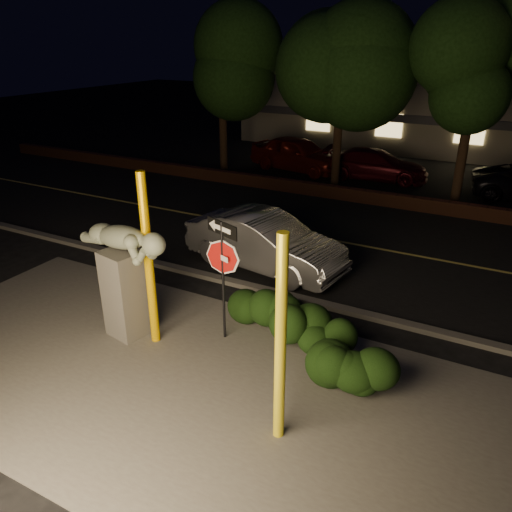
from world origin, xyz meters
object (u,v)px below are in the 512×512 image
at_px(silver_sedan, 265,242).
at_px(parked_car_darkred, 375,165).
at_px(yellow_pole_left, 149,262).
at_px(parked_car_red, 298,154).
at_px(sculpture, 125,267).
at_px(signpost, 223,258).
at_px(yellow_pole_right, 281,343).

relative_size(silver_sedan, parked_car_darkred, 1.00).
relative_size(yellow_pole_left, parked_car_red, 0.78).
height_order(sculpture, parked_car_red, sculpture).
relative_size(yellow_pole_left, signpost, 1.39).
relative_size(signpost, sculpture, 1.02).
distance_m(yellow_pole_right, sculpture, 4.30).
bearing_deg(parked_car_darkred, parked_car_red, 87.66).
distance_m(yellow_pole_left, parked_car_darkred, 15.03).
bearing_deg(sculpture, signpost, 34.57).
bearing_deg(yellow_pole_right, parked_car_darkred, 100.40).
distance_m(yellow_pole_right, parked_car_darkred, 16.55).
bearing_deg(yellow_pole_right, sculpture, 163.35).
xyz_separation_m(silver_sedan, parked_car_red, (-3.57, 10.45, 0.05)).
relative_size(yellow_pole_right, sculpture, 1.36).
xyz_separation_m(signpost, parked_car_darkred, (-0.73, 14.20, -1.21)).
bearing_deg(yellow_pole_left, parked_car_darkred, 88.06).
height_order(yellow_pole_right, silver_sedan, yellow_pole_right).
bearing_deg(sculpture, parked_car_darkred, 96.77).
bearing_deg(sculpture, parked_car_red, 110.92).
distance_m(parked_car_red, parked_car_darkred, 3.71).
bearing_deg(silver_sedan, parked_car_red, 27.94).
distance_m(sculpture, parked_car_red, 15.09).
xyz_separation_m(yellow_pole_right, sculpture, (-4.12, 1.23, -0.17)).
bearing_deg(silver_sedan, yellow_pole_right, -141.88).
bearing_deg(yellow_pole_right, signpost, 137.80).
height_order(signpost, silver_sedan, signpost).
relative_size(yellow_pole_left, yellow_pole_right, 1.04).
relative_size(signpost, parked_car_darkred, 0.58).
height_order(silver_sedan, parked_car_red, parked_car_red).
distance_m(yellow_pole_right, silver_sedan, 6.51).
bearing_deg(yellow_pole_left, signpost, 32.17).
bearing_deg(silver_sedan, yellow_pole_left, -175.73).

